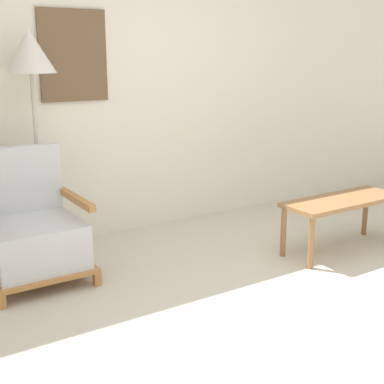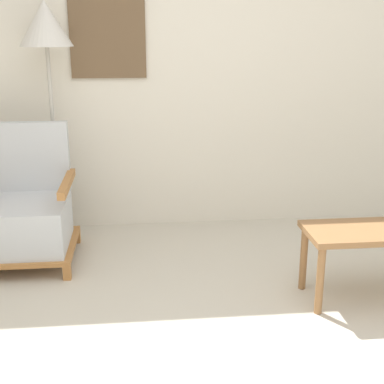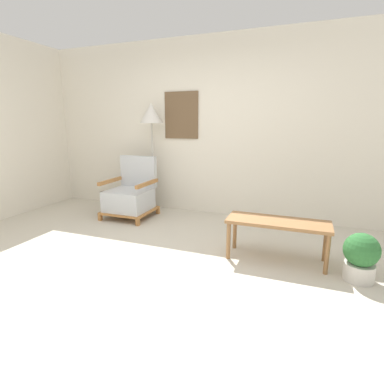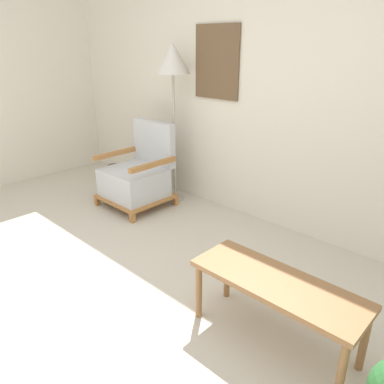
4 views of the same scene
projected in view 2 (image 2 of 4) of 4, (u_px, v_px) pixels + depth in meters
wall_back at (172, 55)px, 4.09m from camera, size 8.00×0.09×2.70m
armchair at (22, 215)px, 3.65m from camera, size 0.70×0.67×0.92m
floor_lamp at (46, 32)px, 3.70m from camera, size 0.37×0.37×1.74m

